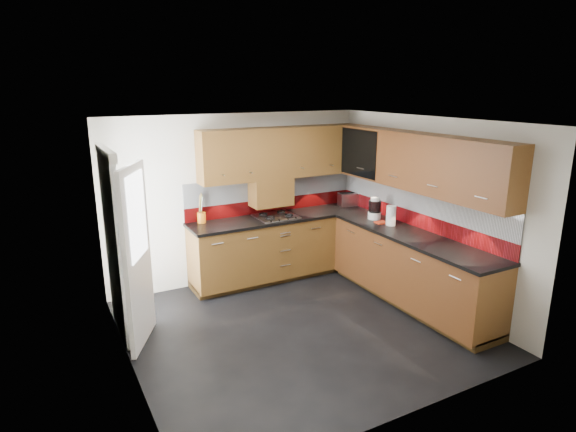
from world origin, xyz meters
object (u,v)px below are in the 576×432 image
gas_hob (276,216)px  utensil_pot (201,216)px  toaster (348,199)px  food_processor (375,209)px

gas_hob → utensil_pot: utensil_pot is taller
toaster → utensil_pot: bearing=176.2°
gas_hob → toaster: (1.30, 0.08, 0.09)m
gas_hob → toaster: bearing=3.4°
utensil_pot → toaster: utensil_pot is taller
utensil_pot → toaster: size_ratio=1.33×
gas_hob → utensil_pot: size_ratio=1.37×
gas_hob → food_processor: bearing=-32.0°
toaster → food_processor: (-0.12, -0.82, 0.04)m
toaster → food_processor: bearing=-98.2°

